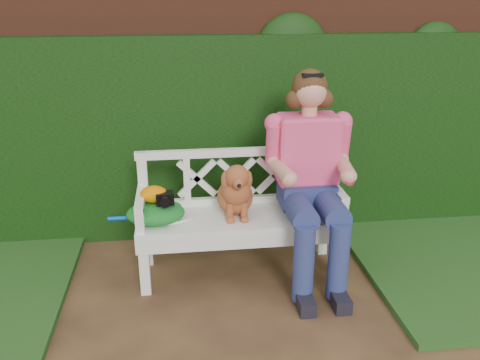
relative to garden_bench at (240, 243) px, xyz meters
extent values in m
plane|color=#3B2418|center=(-0.16, -0.96, -0.24)|extent=(60.00, 60.00, 0.00)
cube|color=brown|center=(-0.16, 0.94, 0.86)|extent=(10.00, 0.30, 2.20)
cube|color=#17480E|center=(-0.16, 0.72, 0.61)|extent=(10.00, 0.18, 1.70)
cube|color=black|center=(-0.54, -0.06, 0.42)|extent=(0.13, 0.10, 0.08)
ellipsoid|color=orange|center=(-0.61, -0.02, 0.44)|extent=(0.21, 0.17, 0.12)
camera|label=1|loc=(-0.42, -3.38, 1.79)|focal=38.00mm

